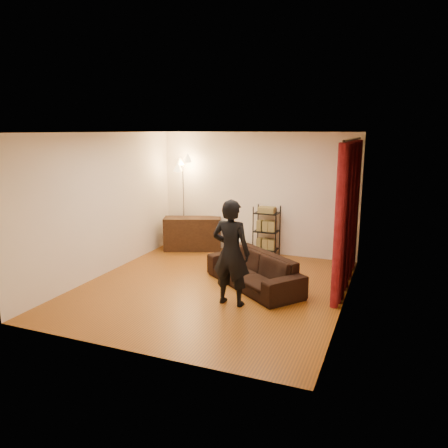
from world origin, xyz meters
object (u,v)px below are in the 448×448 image
at_px(sofa, 254,270).
at_px(media_cabinet, 193,234).
at_px(wire_shelf, 266,231).
at_px(storage_boxes, 235,245).
at_px(person, 231,253).
at_px(floor_lamp, 183,203).

distance_m(sofa, media_cabinet, 2.76).
distance_m(media_cabinet, wire_shelf, 1.75).
distance_m(media_cabinet, storage_boxes, 1.03).
bearing_deg(wire_shelf, media_cabinet, 175.99).
xyz_separation_m(sofa, media_cabinet, (-2.08, 1.82, 0.08)).
relative_size(media_cabinet, wire_shelf, 1.17).
xyz_separation_m(person, media_cabinet, (-1.99, 2.71, -0.47)).
height_order(sofa, person, person).
height_order(media_cabinet, storage_boxes, media_cabinet).
relative_size(person, media_cabinet, 1.30).
bearing_deg(media_cabinet, person, -74.85).
distance_m(sofa, wire_shelf, 2.00).
bearing_deg(media_cabinet, wire_shelf, -16.57).
bearing_deg(storage_boxes, media_cabinet, -170.06).
relative_size(sofa, storage_boxes, 5.55).
bearing_deg(sofa, storage_boxes, 156.55).
distance_m(person, floor_lamp, 3.57).
height_order(person, media_cabinet, person).
distance_m(sofa, storage_boxes, 2.27).
bearing_deg(media_cabinet, sofa, -62.26).
xyz_separation_m(sofa, wire_shelf, (-0.34, 1.95, 0.26)).
xyz_separation_m(person, wire_shelf, (-0.25, 2.85, -0.29)).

